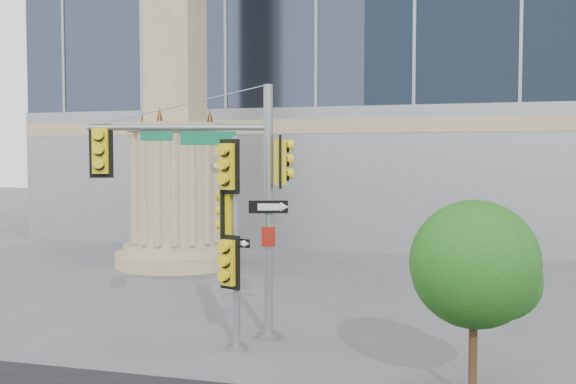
# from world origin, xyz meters

# --- Properties ---
(ground) EXTENTS (120.00, 120.00, 0.00)m
(ground) POSITION_xyz_m (0.00, 0.00, 0.00)
(ground) COLOR #545456
(ground) RESTS_ON ground
(monument) EXTENTS (4.40, 4.40, 16.60)m
(monument) POSITION_xyz_m (-6.00, 9.00, 5.52)
(monument) COLOR tan
(monument) RESTS_ON ground
(main_signal_pole) EXTENTS (4.09, 1.52, 5.41)m
(main_signal_pole) POSITION_xyz_m (-0.96, 0.53, 3.35)
(main_signal_pole) COLOR slate
(main_signal_pole) RESTS_ON ground
(secondary_signal_pole) EXTENTS (0.74, 0.70, 4.30)m
(secondary_signal_pole) POSITION_xyz_m (-0.48, -0.22, 2.53)
(secondary_signal_pole) COLOR slate
(secondary_signal_pole) RESTS_ON ground
(street_tree) EXTENTS (2.06, 2.02, 3.22)m
(street_tree) POSITION_xyz_m (4.18, -1.78, 2.12)
(street_tree) COLOR tan
(street_tree) RESTS_ON ground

